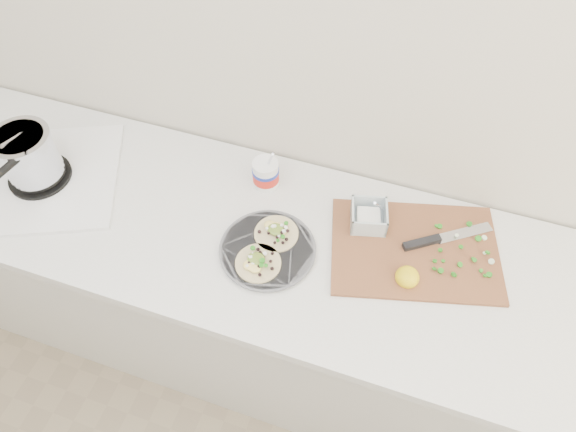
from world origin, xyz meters
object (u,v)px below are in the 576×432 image
(cutboard, at_px, (412,244))
(taco_plate, at_px, (267,248))
(stove, at_px, (33,164))
(tub, at_px, (266,172))

(cutboard, bearing_deg, taco_plate, -173.77)
(stove, bearing_deg, taco_plate, -25.81)
(stove, distance_m, cutboard, 1.20)
(tub, height_order, cutboard, tub)
(stove, height_order, taco_plate, stove)
(taco_plate, bearing_deg, tub, 110.44)
(cutboard, bearing_deg, tub, 155.02)
(taco_plate, relative_size, tub, 1.48)
(taco_plate, height_order, tub, tub)
(stove, relative_size, cutboard, 1.13)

